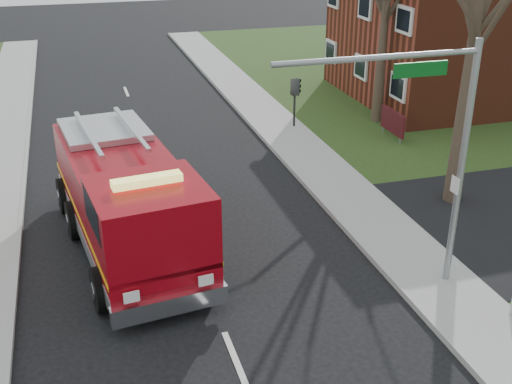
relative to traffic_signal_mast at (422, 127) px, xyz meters
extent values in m
plane|color=black|center=(-5.21, -1.50, -4.71)|extent=(120.00, 120.00, 0.00)
cube|color=gray|center=(0.99, -1.50, -4.63)|extent=(2.40, 80.00, 0.15)
cube|color=maroon|center=(13.79, 16.50, -1.21)|extent=(15.00, 10.00, 7.00)
cube|color=silver|center=(6.24, 16.50, -2.71)|extent=(0.12, 1.40, 1.20)
cube|color=#430F15|center=(5.29, 11.00, -3.81)|extent=(0.12, 2.00, 1.00)
cylinder|color=gray|center=(5.29, 10.20, -4.26)|extent=(0.08, 0.08, 0.90)
cylinder|color=gray|center=(5.29, 11.80, -4.26)|extent=(0.08, 0.08, 0.90)
cone|color=#32281E|center=(4.29, 4.50, 1.29)|extent=(0.64, 0.64, 12.00)
cone|color=#32281E|center=(5.79, 13.50, 0.54)|extent=(0.56, 0.56, 10.50)
cylinder|color=gray|center=(1.29, 0.00, -1.31)|extent=(0.18, 0.18, 6.80)
cylinder|color=gray|center=(-1.31, 0.00, 1.79)|extent=(5.20, 0.14, 0.14)
cube|color=#0C591E|center=(-0.21, 0.00, 1.44)|extent=(1.40, 0.06, 0.35)
imported|color=black|center=(-3.31, 0.00, 1.44)|extent=(0.22, 0.18, 1.10)
cube|color=maroon|center=(-7.12, 5.87, -2.99)|extent=(3.57, 6.08, 2.33)
cube|color=maroon|center=(-6.60, 1.68, -2.82)|extent=(3.22, 3.22, 2.66)
cube|color=#B7BABF|center=(-6.95, 4.55, -3.93)|extent=(3.95, 8.95, 0.50)
cube|color=#E5B20C|center=(-6.95, 4.55, -3.32)|extent=(3.96, 8.95, 0.13)
cube|color=black|center=(-6.45, 0.47, -1.99)|extent=(2.58, 0.43, 0.94)
cube|color=#E5D866|center=(-6.60, 1.68, -1.32)|extent=(1.81, 0.60, 0.20)
cylinder|color=black|center=(-8.02, 1.40, -4.10)|extent=(0.54, 1.26, 1.22)
cylinder|color=black|center=(-5.15, 1.75, -4.10)|extent=(0.54, 1.26, 1.22)
cylinder|color=black|center=(-8.79, 7.67, -4.10)|extent=(0.54, 1.26, 1.22)
cylinder|color=black|center=(-5.93, 8.03, -4.10)|extent=(0.54, 1.26, 1.22)
camera|label=1|loc=(-8.14, -13.20, 5.04)|focal=45.00mm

